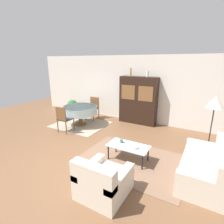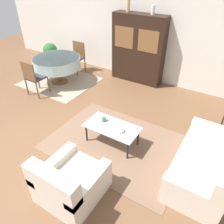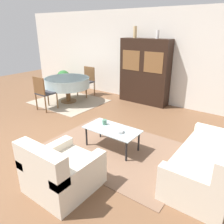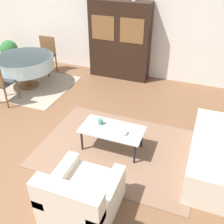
% 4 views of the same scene
% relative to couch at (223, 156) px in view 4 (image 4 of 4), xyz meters
% --- Properties ---
extents(ground_plane, '(14.00, 14.00, 0.00)m').
position_rel_couch_xyz_m(ground_plane, '(-2.89, -0.68, -0.30)').
color(ground_plane, brown).
extents(wall_back, '(10.00, 0.06, 2.70)m').
position_rel_couch_xyz_m(wall_back, '(-2.89, 2.95, 1.05)').
color(wall_back, silver).
rests_on(wall_back, ground_plane).
extents(area_rug, '(2.64, 1.92, 0.01)m').
position_rel_couch_xyz_m(area_rug, '(-1.64, -0.08, -0.29)').
color(area_rug, brown).
rests_on(area_rug, ground_plane).
extents(dining_rug, '(2.01, 1.75, 0.01)m').
position_rel_couch_xyz_m(dining_rug, '(-4.50, 1.36, -0.29)').
color(dining_rug, gray).
rests_on(dining_rug, ground_plane).
extents(couch, '(0.83, 1.71, 0.84)m').
position_rel_couch_xyz_m(couch, '(0.00, 0.00, 0.00)').
color(couch, beige).
rests_on(couch, ground_plane).
extents(armchair, '(0.85, 0.90, 0.81)m').
position_rel_couch_xyz_m(armchair, '(-1.65, -1.45, -0.01)').
color(armchair, beige).
rests_on(armchair, ground_plane).
extents(coffee_table, '(1.04, 0.55, 0.40)m').
position_rel_couch_xyz_m(coffee_table, '(-1.74, -0.11, 0.08)').
color(coffee_table, black).
rests_on(coffee_table, area_rug).
extents(display_cabinet, '(1.50, 0.41, 1.89)m').
position_rel_couch_xyz_m(display_cabinet, '(-2.61, 2.70, 0.65)').
color(display_cabinet, black).
rests_on(display_cabinet, ground_plane).
extents(dining_table, '(1.34, 1.34, 0.75)m').
position_rel_couch_xyz_m(dining_table, '(-4.50, 1.34, 0.31)').
color(dining_table, brown).
rests_on(dining_table, dining_rug).
extents(dining_chair_far, '(0.44, 0.44, 0.94)m').
position_rel_couch_xyz_m(dining_chair_far, '(-4.50, 2.23, 0.25)').
color(dining_chair_far, brown).
rests_on(dining_chair_far, dining_rug).
extents(cup, '(0.09, 0.09, 0.10)m').
position_rel_couch_xyz_m(cup, '(-1.97, -0.04, 0.17)').
color(cup, '#4C7A60').
rests_on(cup, coffee_table).
extents(bowl, '(0.18, 0.18, 0.05)m').
position_rel_couch_xyz_m(bowl, '(-1.56, -0.16, 0.14)').
color(bowl, white).
rests_on(bowl, coffee_table).
extents(potted_plant, '(0.49, 0.49, 0.68)m').
position_rel_couch_xyz_m(potted_plant, '(-5.83, 2.38, 0.09)').
color(potted_plant, '#4C4C51').
rests_on(potted_plant, ground_plane).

